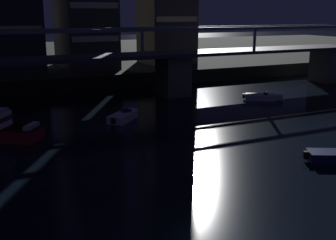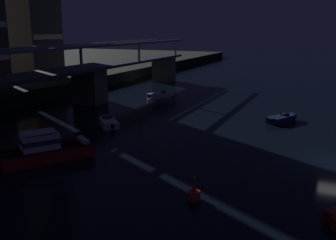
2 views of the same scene
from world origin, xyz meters
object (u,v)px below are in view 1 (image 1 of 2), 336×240
speedboat_near_right (123,117)px  speedboat_mid_left (336,156)px  speedboat_mid_center (262,97)px  river_bridge (70,71)px

speedboat_near_right → speedboat_mid_left: (10.78, -19.38, 0.00)m
speedboat_near_right → speedboat_mid_center: same height
speedboat_near_right → speedboat_mid_left: size_ratio=0.90×
speedboat_mid_center → river_bridge: bearing=160.8°
speedboat_mid_left → river_bridge: bearing=115.0°
river_bridge → speedboat_near_right: size_ratio=20.76×
speedboat_near_right → speedboat_mid_center: size_ratio=0.93×
speedboat_mid_left → speedboat_mid_center: size_ratio=1.04×
speedboat_near_right → river_bridge: bearing=106.9°
river_bridge → speedboat_mid_center: bearing=-19.2°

